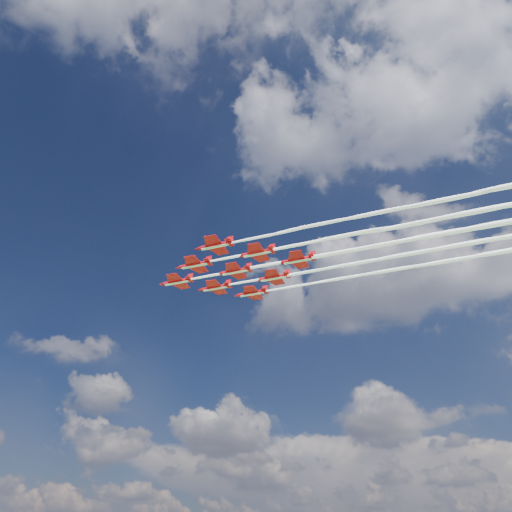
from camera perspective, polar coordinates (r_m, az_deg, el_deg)
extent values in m
cylinder|color=red|center=(152.41, -9.03, -2.91)|extent=(8.43, 2.17, 1.15)
cone|color=red|center=(154.76, -10.75, -3.21)|extent=(2.21, 1.40, 1.15)
cone|color=red|center=(150.33, -7.38, -2.62)|extent=(1.68, 1.23, 1.04)
ellipsoid|color=black|center=(153.56, -9.71, -2.88)|extent=(2.27, 1.21, 0.75)
cube|color=red|center=(152.16, -8.86, -2.90)|extent=(4.50, 9.94, 0.15)
cube|color=red|center=(150.63, -7.63, -2.66)|extent=(1.91, 3.91, 0.13)
cube|color=red|center=(151.00, -7.53, -2.34)|extent=(1.68, 0.35, 1.88)
cube|color=white|center=(152.16, -9.05, -3.08)|extent=(7.88, 1.90, 0.13)
cylinder|color=red|center=(142.91, -7.02, -0.98)|extent=(8.43, 2.17, 1.15)
cone|color=red|center=(145.07, -8.87, -1.33)|extent=(2.21, 1.40, 1.15)
cone|color=red|center=(141.02, -5.22, -0.64)|extent=(1.68, 1.23, 1.04)
ellipsoid|color=black|center=(143.99, -7.75, -0.96)|extent=(2.27, 1.21, 0.75)
cube|color=red|center=(142.67, -6.83, -0.96)|extent=(4.50, 9.94, 0.15)
cube|color=red|center=(141.29, -5.49, -0.69)|extent=(1.91, 3.91, 0.13)
cube|color=red|center=(141.70, -5.39, -0.35)|extent=(1.68, 0.35, 1.88)
cube|color=white|center=(142.64, -7.03, -1.16)|extent=(7.88, 1.90, 0.13)
cylinder|color=red|center=(154.30, -4.69, -3.60)|extent=(8.43, 2.17, 1.15)
cone|color=red|center=(156.31, -6.44, -3.90)|extent=(2.21, 1.40, 1.15)
cone|color=red|center=(152.55, -3.00, -3.32)|extent=(1.68, 1.23, 1.04)
ellipsoid|color=black|center=(155.31, -5.39, -3.57)|extent=(2.27, 1.21, 0.75)
cube|color=red|center=(154.08, -4.51, -3.59)|extent=(4.50, 9.94, 0.15)
cube|color=red|center=(152.81, -3.25, -3.36)|extent=(1.91, 3.91, 0.13)
cube|color=red|center=(153.18, -3.17, -3.04)|extent=(1.68, 0.35, 1.88)
cube|color=white|center=(154.06, -4.69, -3.78)|extent=(7.88, 1.90, 0.13)
cylinder|color=red|center=(133.79, -4.72, 1.22)|extent=(8.43, 2.17, 1.15)
cone|color=red|center=(135.74, -6.74, 0.81)|extent=(2.21, 1.40, 1.15)
cone|color=red|center=(132.12, -2.77, 1.61)|extent=(1.68, 1.23, 1.04)
ellipsoid|color=black|center=(134.81, -5.52, 1.22)|extent=(2.27, 1.21, 0.75)
cube|color=red|center=(133.58, -4.51, 1.24)|extent=(4.50, 9.94, 0.15)
cube|color=red|center=(132.36, -3.06, 1.55)|extent=(1.91, 3.91, 0.13)
cube|color=red|center=(132.81, -2.97, 1.90)|extent=(1.68, 0.35, 1.88)
cube|color=white|center=(133.51, -4.73, 1.03)|extent=(7.88, 1.90, 0.13)
cylinder|color=red|center=(145.17, -2.42, -1.74)|extent=(8.43, 2.17, 1.15)
cone|color=red|center=(146.97, -4.31, -2.08)|extent=(2.21, 1.40, 1.15)
cone|color=red|center=(143.63, -0.60, -1.41)|extent=(1.68, 1.23, 1.04)
ellipsoid|color=black|center=(146.11, -3.18, -1.72)|extent=(2.27, 1.21, 0.75)
cube|color=red|center=(144.97, -2.23, -1.72)|extent=(4.50, 9.94, 0.15)
cube|color=red|center=(143.85, -0.88, -1.46)|extent=(1.91, 3.91, 0.13)
cube|color=red|center=(144.27, -0.79, -1.13)|extent=(1.68, 0.35, 1.88)
cube|color=white|center=(144.91, -2.43, -1.92)|extent=(7.88, 1.90, 0.13)
cylinder|color=red|center=(157.08, -0.46, -4.26)|extent=(8.43, 2.17, 1.15)
cone|color=red|center=(158.74, -2.24, -4.55)|extent=(2.21, 1.40, 1.15)
cone|color=red|center=(155.66, 1.24, -3.98)|extent=(1.68, 1.23, 1.04)
ellipsoid|color=black|center=(157.94, -1.17, -4.22)|extent=(2.27, 1.21, 0.75)
cube|color=red|center=(156.90, -0.28, -4.25)|extent=(4.50, 9.94, 0.15)
cube|color=red|center=(155.86, 0.99, -4.02)|extent=(1.91, 3.91, 0.13)
cube|color=red|center=(156.24, 1.05, -3.70)|extent=(1.68, 0.35, 1.88)
cube|color=white|center=(156.84, -0.46, -4.43)|extent=(7.88, 1.90, 0.13)
cylinder|color=red|center=(136.47, 0.13, 0.37)|extent=(8.43, 2.17, 1.15)
cone|color=red|center=(138.03, -1.91, -0.02)|extent=(2.21, 1.40, 1.15)
cone|color=red|center=(135.18, 2.10, 0.74)|extent=(1.68, 1.23, 1.04)
ellipsoid|color=black|center=(137.32, -0.69, 0.38)|extent=(2.27, 1.21, 0.75)
cube|color=red|center=(136.30, 0.34, 0.39)|extent=(4.50, 9.94, 0.15)
cube|color=red|center=(135.36, 1.80, 0.68)|extent=(1.91, 3.91, 0.13)
cube|color=red|center=(135.81, 1.88, 1.03)|extent=(1.68, 0.35, 1.88)
cube|color=white|center=(136.19, 0.13, 0.18)|extent=(7.88, 1.90, 0.13)
cylinder|color=red|center=(148.36, 2.01, -2.46)|extent=(8.43, 2.17, 1.15)
cone|color=red|center=(149.79, 0.10, -2.79)|extent=(2.21, 1.40, 1.15)
cone|color=red|center=(147.17, 3.83, -2.14)|extent=(1.68, 1.23, 1.04)
ellipsoid|color=black|center=(149.14, 1.24, -2.44)|extent=(2.27, 1.21, 0.75)
cube|color=red|center=(148.20, 2.20, -2.45)|extent=(4.50, 9.94, 0.15)
cube|color=red|center=(147.34, 3.55, -2.19)|extent=(1.91, 3.91, 0.13)
cube|color=red|center=(147.76, 3.62, -1.86)|extent=(1.68, 0.35, 1.88)
cube|color=white|center=(148.10, 2.01, -2.64)|extent=(7.88, 1.90, 0.13)
cylinder|color=red|center=(140.11, 4.76, -0.44)|extent=(8.43, 2.17, 1.15)
cone|color=red|center=(141.28, 2.73, -0.81)|extent=(2.21, 1.40, 1.15)
cone|color=red|center=(139.19, 6.71, -0.09)|extent=(1.68, 1.23, 1.04)
ellipsoid|color=black|center=(140.80, 3.94, -0.43)|extent=(2.27, 1.21, 0.75)
cube|color=red|center=(139.98, 4.97, -0.42)|extent=(4.50, 9.94, 0.15)
cube|color=red|center=(139.31, 6.42, -0.14)|extent=(1.91, 3.91, 0.13)
cube|color=red|center=(139.77, 6.48, 0.20)|extent=(1.68, 0.35, 1.88)
cube|color=white|center=(139.84, 4.77, -0.63)|extent=(7.88, 1.90, 0.13)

